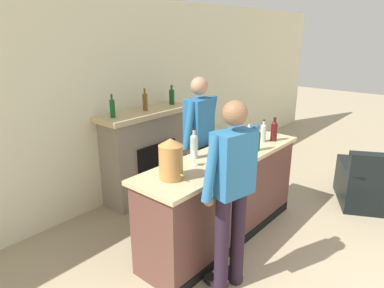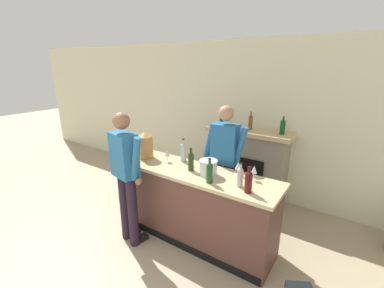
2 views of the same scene
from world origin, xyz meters
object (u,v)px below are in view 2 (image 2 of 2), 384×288
Objects in this scene: wine_bottle_rose_blush at (210,172)px; wine_glass_near_bucket at (254,170)px; wine_glass_front_left at (167,154)px; wine_bottle_merlot_tall at (183,151)px; wine_bottle_port_short at (240,176)px; ice_bucket_steel at (208,168)px; wine_glass_by_dispenser at (238,166)px; person_customer at (126,174)px; wine_bottle_chardonnay_pale at (249,181)px; wine_bottle_riesling_slim at (191,161)px; person_bartender at (224,162)px; fireplace_stone at (248,164)px; copper_dispenser at (145,145)px.

wine_glass_near_bucket is (0.40, 0.35, -0.00)m from wine_bottle_rose_blush.
wine_glass_near_bucket is at bearing 5.17° from wine_glass_front_left.
wine_bottle_merlot_tall reaches higher than wine_bottle_port_short.
wine_glass_by_dispenser is at bearing 33.23° from ice_bucket_steel.
person_customer is 0.84m from wine_bottle_merlot_tall.
wine_bottle_riesling_slim is at bearing 170.29° from wine_bottle_chardonnay_pale.
person_bartender is 10.28× the size of wine_glass_by_dispenser.
wine_bottle_merlot_tall is at bearing 162.38° from wine_bottle_chardonnay_pale.
wine_bottle_chardonnay_pale is (0.65, -1.64, 0.50)m from fireplace_stone.
wine_bottle_chardonnay_pale reaches higher than wine_glass_by_dispenser.
fireplace_stone is at bearing 67.66° from person_customer.
wine_bottle_merlot_tall is (-0.48, -0.32, 0.16)m from person_bartender.
wine_bottle_chardonnay_pale is at bearing -68.30° from fireplace_stone.
ice_bucket_steel is at bearing -87.30° from fireplace_stone.
person_bartender is at bearing 95.65° from ice_bucket_steel.
wine_glass_front_left is (-0.71, 0.06, 0.02)m from ice_bucket_steel.
person_bartender reaches higher than wine_glass_front_left.
person_bartender is at bearing -88.93° from fireplace_stone.
wine_glass_front_left is 0.93× the size of wine_glass_near_bucket.
wine_bottle_riesling_slim is 0.80m from wine_glass_near_bucket.
person_customer is 1.36m from person_bartender.
wine_bottle_chardonnay_pale is at bearing -51.49° from wine_glass_by_dispenser.
ice_bucket_steel reaches higher than wine_glass_near_bucket.
fireplace_stone is 8.60× the size of wine_glass_near_bucket.
wine_glass_by_dispenser is (0.84, -0.01, -0.03)m from wine_bottle_merlot_tall.
wine_bottle_rose_blush is (1.02, 0.35, 0.16)m from person_customer.
wine_bottle_rose_blush is 0.53m from wine_glass_near_bucket.
wine_glass_near_bucket is (1.60, 0.15, -0.07)m from copper_dispenser.
fireplace_stone reaches higher than wine_bottle_chardonnay_pale.
fireplace_stone is 5.63× the size of wine_bottle_port_short.
wine_bottle_rose_blush is at bearing -83.53° from fireplace_stone.
fireplace_stone is at bearing 55.54° from copper_dispenser.
wine_bottle_riesling_slim is at bearing -160.27° from wine_glass_by_dispenser.
wine_glass_near_bucket is at bearing -65.89° from fireplace_stone.
wine_bottle_chardonnay_pale is at bearing -17.62° from wine_bottle_merlot_tall.
wine_bottle_port_short is at bearing -61.61° from wine_glass_by_dispenser.
person_bartender reaches higher than wine_bottle_merlot_tall.
wine_glass_near_bucket is (0.59, -1.32, 0.50)m from fireplace_stone.
wine_glass_by_dispenser reaches higher than wine_glass_front_left.
wine_glass_front_left is (-0.64, -1.43, 0.49)m from fireplace_stone.
copper_dispenser is 1.30× the size of wine_bottle_rose_blush.
wine_bottle_rose_blush is at bearing -138.84° from wine_glass_near_bucket.
wine_glass_by_dispenser is (0.31, 0.20, 0.02)m from ice_bucket_steel.
person_customer reaches higher than ice_bucket_steel.
wine_bottle_merlot_tall is at bearing 18.88° from copper_dispenser.
copper_dispenser is at bearing 178.87° from ice_bucket_steel.
person_bartender reaches higher than wine_glass_by_dispenser.
wine_bottle_merlot_tall is 1.87× the size of wine_glass_by_dispenser.
person_bartender is 0.69m from wine_glass_near_bucket.
person_bartender is 7.98× the size of ice_bucket_steel.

